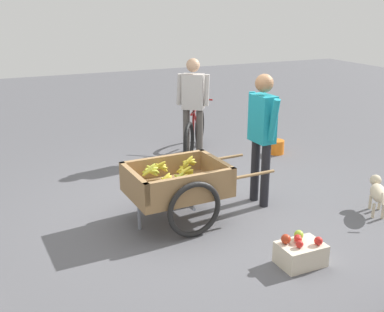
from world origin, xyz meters
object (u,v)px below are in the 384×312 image
at_px(bicycle, 195,133).
at_px(apple_crate, 300,252).
at_px(vendor_person, 262,128).
at_px(dog, 378,192).
at_px(fruit_cart, 177,186).
at_px(cyclist_person, 193,99).
at_px(plastic_bucket, 276,147).

bearing_deg(bicycle, apple_crate, 81.28).
height_order(vendor_person, bicycle, vendor_person).
height_order(vendor_person, dog, vendor_person).
xyz_separation_m(fruit_cart, apple_crate, (-0.71, 1.39, -0.31)).
distance_m(fruit_cart, cyclist_person, 2.51).
relative_size(vendor_person, apple_crate, 3.73).
distance_m(bicycle, dog, 3.23).
bearing_deg(apple_crate, vendor_person, -106.74).
height_order(fruit_cart, plastic_bucket, fruit_cart).
bearing_deg(apple_crate, dog, -159.16).
relative_size(bicycle, apple_crate, 3.16).
xyz_separation_m(bicycle, plastic_bucket, (-1.23, 0.60, -0.24)).
xyz_separation_m(bicycle, apple_crate, (0.56, 3.66, -0.23)).
bearing_deg(plastic_bucket, vendor_person, 50.03).
bearing_deg(dog, apple_crate, 20.84).
xyz_separation_m(plastic_bucket, apple_crate, (1.80, 3.06, 0.01)).
bearing_deg(vendor_person, bicycle, -93.33).
distance_m(vendor_person, bicycle, 2.32).
bearing_deg(plastic_bucket, cyclist_person, -19.81).
relative_size(cyclist_person, plastic_bucket, 6.19).
relative_size(fruit_cart, bicycle, 1.21).
relative_size(dog, plastic_bucket, 2.17).
bearing_deg(apple_crate, bicycle, -98.72).
relative_size(vendor_person, cyclist_person, 1.03).
bearing_deg(dog, cyclist_person, -69.51).
xyz_separation_m(vendor_person, plastic_bucket, (-1.36, -1.63, -0.87)).
bearing_deg(plastic_bucket, apple_crate, 59.62).
relative_size(vendor_person, bicycle, 1.18).
relative_size(fruit_cart, plastic_bucket, 6.50).
bearing_deg(fruit_cart, vendor_person, -177.70).
bearing_deg(fruit_cart, cyclist_person, -118.90).
bearing_deg(plastic_bucket, bicycle, -25.94).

